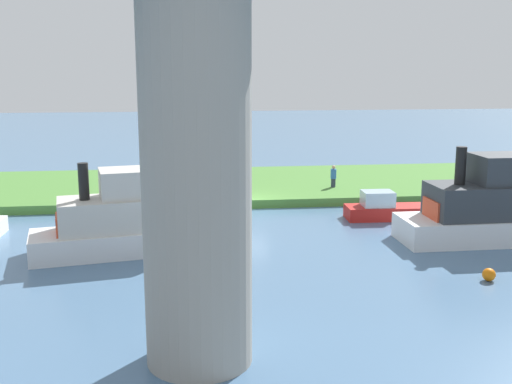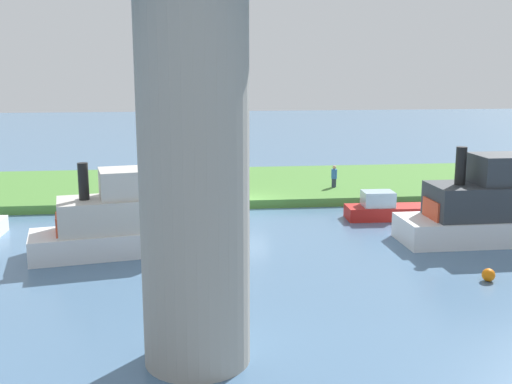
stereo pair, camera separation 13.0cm
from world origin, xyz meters
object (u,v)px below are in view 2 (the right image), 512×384
Objects in this scene: skiff_small at (130,218)px; houseboat_blue at (386,209)px; riverboat_paddlewheel at (500,206)px; person_on_bank at (334,176)px; mooring_post at (162,190)px; marker_buoy at (488,275)px; motorboat_white at (154,210)px; bridge_pylon at (194,170)px.

houseboat_blue is (-13.08, -4.49, -0.96)m from skiff_small.
person_on_bank is at bearing -65.53° from riverboat_paddlewheel.
person_on_bank is at bearing -171.34° from mooring_post.
person_on_bank is 2.78× the size of marker_buoy.
motorboat_white reaches higher than houseboat_blue.
skiff_small is 1.68× the size of motorboat_white.
riverboat_paddlewheel is 17.46× the size of marker_buoy.
skiff_small reaches higher than houseboat_blue.
mooring_post is 0.09× the size of riverboat_paddlewheel.
motorboat_white is at bearing -4.92° from houseboat_blue.
riverboat_paddlewheel is at bearing 148.85° from mooring_post.
person_on_bank is at bearing -79.20° from houseboat_blue.
riverboat_paddlewheel is 6.35m from marker_buoy.
houseboat_blue is at bearing 175.08° from motorboat_white.
riverboat_paddlewheel reaches higher than motorboat_white.
houseboat_blue is 10.06m from marker_buoy.
person_on_bank is at bearing -112.89° from bridge_pylon.
person_on_bank reaches higher than mooring_post.
mooring_post is 0.09× the size of skiff_small.
mooring_post reaches higher than marker_buoy.
skiff_small reaches higher than marker_buoy.
mooring_post is 12.97m from houseboat_blue.
person_on_bank is 0.16× the size of riverboat_paddlewheel.
skiff_small is (1.08, 9.38, 0.60)m from mooring_post.
mooring_post is at bearing 8.66° from person_on_bank.
motorboat_white reaches higher than marker_buoy.
skiff_small is 16.47× the size of marker_buoy.
riverboat_paddlewheel is (-14.28, -10.48, -3.70)m from bridge_pylon.
person_on_bank reaches higher than houseboat_blue.
bridge_pylon is at bearing 36.27° from riverboat_paddlewheel.
motorboat_white is at bearing -83.37° from bridge_pylon.
riverboat_paddlewheel is at bearing -120.64° from marker_buoy.
riverboat_paddlewheel is at bearing 114.47° from person_on_bank.
bridge_pylon is at bearing 55.54° from houseboat_blue.
person_on_bank reaches higher than motorboat_white.
riverboat_paddlewheel is at bearing -143.73° from bridge_pylon.
skiff_small reaches higher than mooring_post.
houseboat_blue is 0.52× the size of riverboat_paddlewheel.
bridge_pylon reaches higher than marker_buoy.
skiff_small is 1.80× the size of houseboat_blue.
houseboat_blue reaches higher than mooring_post.
skiff_small reaches higher than person_on_bank.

